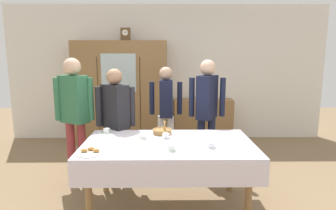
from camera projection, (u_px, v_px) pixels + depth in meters
The scene contains 20 objects.
ground_plane at pixel (168, 198), 3.52m from camera, with size 12.00×12.00×0.00m, color #846B4C.
back_wall at pixel (167, 73), 5.89m from camera, with size 6.40×0.10×2.70m, color silver.
dining_table at pixel (168, 152), 3.16m from camera, with size 1.87×1.08×0.77m.
wall_cabinet at pixel (121, 92), 5.65m from camera, with size 1.80×0.46×1.98m.
mantel_clock at pixel (126, 34), 5.46m from camera, with size 0.18×0.11×0.24m.
bookshelf_low at pixel (203, 120), 5.82m from camera, with size 1.16×0.35×0.84m.
book_stack at pixel (203, 98), 5.74m from camera, with size 0.16×0.20×0.06m.
tea_cup_far_left at pixel (106, 131), 3.55m from camera, with size 0.13×0.13×0.06m.
tea_cup_front_edge at pixel (171, 148), 2.90m from camera, with size 0.13×0.13×0.06m.
tea_cup_mid_right at pixel (142, 137), 3.31m from camera, with size 0.13×0.13×0.06m.
tea_cup_far_right at pixel (211, 145), 2.99m from camera, with size 0.13×0.13×0.06m.
tea_cup_center at pixel (166, 136), 3.32m from camera, with size 0.13×0.13×0.06m.
bread_basket at pixel (162, 131), 3.52m from camera, with size 0.24×0.24×0.16m.
pastry_plate at pixel (90, 152), 2.83m from camera, with size 0.28×0.28×0.05m.
spoon_front_edge at pixel (125, 155), 2.79m from camera, with size 0.12×0.02×0.01m.
spoon_back_edge at pixel (209, 138), 3.33m from camera, with size 0.12×0.02×0.01m.
person_near_right_end at pixel (166, 106), 4.57m from camera, with size 0.52×0.36×1.54m.
person_behind_table_left at pixel (207, 105), 4.13m from camera, with size 0.52×0.41×1.66m.
person_beside_shelf at pixel (116, 115), 3.80m from camera, with size 0.52×0.39×1.55m.
person_behind_table_right at pixel (74, 108), 3.82m from camera, with size 0.52×0.35×1.69m.
Camera 1 is at (-0.04, -3.26, 1.73)m, focal length 30.82 mm.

